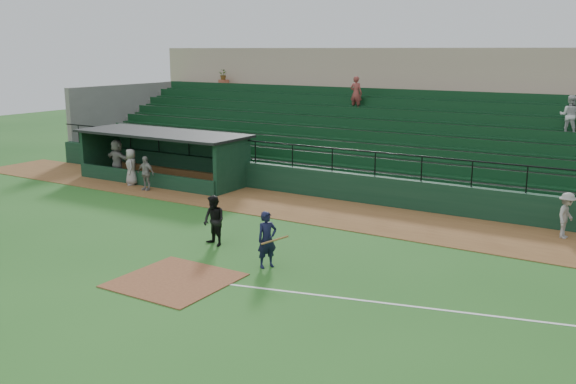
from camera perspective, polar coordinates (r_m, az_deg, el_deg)
The scene contains 12 objects.
ground at distance 18.89m, azimuth -8.09°, elevation -7.00°, with size 90.00×90.00×0.00m, color #235A1D.
warning_track at distance 25.25m, azimuth 3.60°, elevation -1.79°, with size 40.00×4.00×0.03m, color brown.
home_plate_dirt at distance 18.18m, azimuth -10.12°, elevation -7.82°, with size 3.00×3.00×0.03m, color brown.
foul_line at distance 16.44m, azimuth 17.24°, elevation -10.52°, with size 18.00×0.09×0.01m, color white.
stadium_structure at distance 32.41m, azimuth 10.80°, elevation 5.35°, with size 38.00×13.08×6.40m.
dugout at distance 31.82m, azimuth -10.66°, elevation 3.46°, with size 8.90×3.20×2.42m.
batter_at_plate at distance 18.74m, azimuth -1.89°, elevation -4.29°, with size 1.12×0.74×1.70m.
umpire at distance 20.94m, azimuth -6.66°, elevation -2.59°, with size 0.81×0.63×1.67m, color black.
runner at distance 23.50m, azimuth 23.73°, elevation -1.94°, with size 1.02×0.59×1.58m, color #99948F.
dugout_player_a at distance 29.60m, azimuth -12.68°, elevation 1.66°, with size 0.92×0.38×1.57m, color gray.
dugout_player_b at distance 30.90m, azimuth -13.90°, elevation 2.20°, with size 0.84×0.55×1.72m, color #9B9591.
dugout_player_c at distance 32.44m, azimuth -15.07°, elevation 2.85°, with size 1.83×0.58×1.98m, color gray.
Camera 1 is at (11.53, -13.56, 6.33)m, focal length 39.58 mm.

